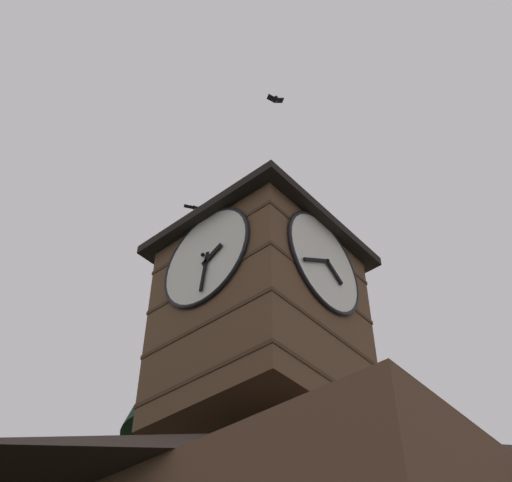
{
  "coord_description": "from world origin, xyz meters",
  "views": [
    {
      "loc": [
        9.47,
        7.56,
        1.56
      ],
      "look_at": [
        -0.52,
        -1.07,
        13.66
      ],
      "focal_mm": 47.81,
      "sensor_mm": 36.0,
      "label": 1
    }
  ],
  "objects": [
    {
      "name": "clock_tower",
      "position": [
        -1.02,
        -1.35,
        11.83
      ],
      "size": [
        4.67,
        4.67,
        8.33
      ],
      "color": "brown",
      "rests_on": "building_main"
    },
    {
      "name": "flying_bird_high",
      "position": [
        -1.79,
        -5.05,
        18.52
      ],
      "size": [
        0.66,
        0.53,
        0.11
      ],
      "color": "black"
    },
    {
      "name": "flying_bird_low",
      "position": [
        -0.33,
        -0.13,
        18.87
      ],
      "size": [
        0.53,
        0.42,
        0.15
      ],
      "color": "black"
    }
  ]
}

